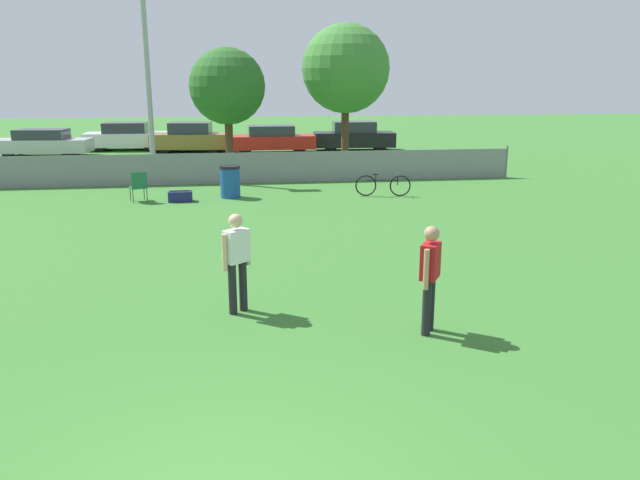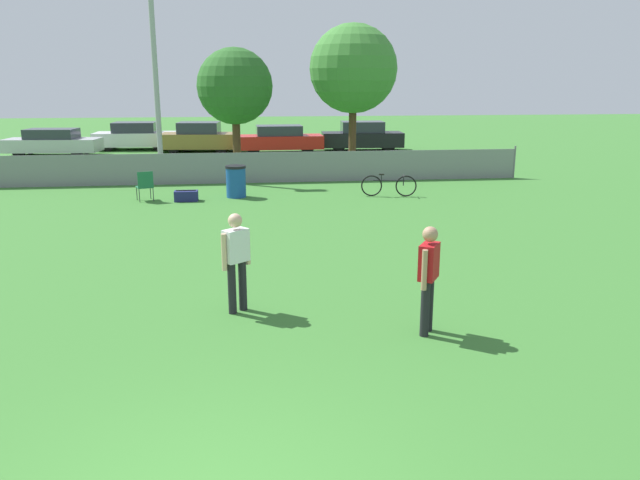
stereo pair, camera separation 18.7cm
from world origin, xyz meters
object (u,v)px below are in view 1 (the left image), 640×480
object	(u,v)px
player_receiver_white	(237,256)
tree_near_pole	(227,87)
folding_chair_sideline	(139,185)
parked_car_silver	(43,143)
player_defender_red	(430,272)
frisbee_disc	(228,256)
light_pole	(145,42)
parked_car_white	(126,137)
parked_car_red	(271,139)
trash_bin	(230,182)
tree_far_right	(346,69)
bicycle_sideline	(383,185)
gear_bag_sideline	(180,196)
parked_car_tan	(191,138)
parked_car_dark	(354,136)

from	to	relation	value
player_receiver_white	tree_near_pole	bearing A→B (deg)	51.30
folding_chair_sideline	parked_car_silver	bearing A→B (deg)	-83.27
tree_near_pole	player_defender_red	size ratio (longest dim) A/B	3.03
player_defender_red	frisbee_disc	size ratio (longest dim) A/B	5.73
player_receiver_white	parked_car_silver	distance (m)	24.42
light_pole	player_receiver_white	xyz separation A→B (m)	(3.00, -14.88, -4.04)
parked_car_silver	parked_car_white	world-z (taller)	parked_car_white
tree_near_pole	parked_car_white	bearing A→B (deg)	122.24
light_pole	parked_car_red	bearing A→B (deg)	56.95
trash_bin	parked_car_red	distance (m)	12.50
tree_far_right	folding_chair_sideline	world-z (taller)	tree_far_right
tree_near_pole	player_receiver_white	xyz separation A→B (m)	(0.12, -16.31, -2.42)
bicycle_sideline	parked_car_silver	xyz separation A→B (m)	(-13.90, 12.88, 0.29)
tree_near_pole	light_pole	bearing A→B (deg)	-153.62
gear_bag_sideline	parked_car_white	bearing A→B (deg)	104.44
player_receiver_white	parked_car_white	distance (m)	25.55
parked_car_white	player_defender_red	bearing A→B (deg)	-71.21
tree_far_right	frisbee_disc	distance (m)	14.92
bicycle_sideline	parked_car_tan	size ratio (longest dim) A/B	0.43
tree_near_pole	bicycle_sideline	world-z (taller)	tree_near_pole
tree_far_right	frisbee_disc	size ratio (longest dim) A/B	20.91
light_pole	folding_chair_sideline	xyz separation A→B (m)	(0.12, -5.00, -4.46)
trash_bin	parked_car_dark	distance (m)	14.36
gear_bag_sideline	parked_car_dark	bearing A→B (deg)	58.95
parked_car_white	player_receiver_white	bearing A→B (deg)	-76.29
folding_chair_sideline	parked_car_tan	world-z (taller)	parked_car_tan
parked_car_white	parked_car_dark	distance (m)	12.08
parked_car_white	parked_car_dark	bearing A→B (deg)	-7.98
player_defender_red	parked_car_tan	world-z (taller)	player_defender_red
gear_bag_sideline	tree_near_pole	bearing A→B (deg)	76.99
player_defender_red	frisbee_disc	xyz separation A→B (m)	(-2.93, 4.55, -0.92)
player_defender_red	parked_car_dark	xyz separation A→B (m)	(3.61, 24.25, -0.21)
folding_chair_sideline	parked_car_white	world-z (taller)	parked_car_white
tree_near_pole	tree_far_right	xyz separation A→B (m)	(4.88, 0.50, 0.70)
light_pole	bicycle_sideline	distance (m)	10.37
tree_near_pole	parked_car_silver	xyz separation A→B (m)	(-9.04, 6.32, -2.72)
bicycle_sideline	trash_bin	distance (m)	4.87
folding_chair_sideline	parked_car_white	distance (m)	15.30
frisbee_disc	parked_car_red	world-z (taller)	parked_car_red
folding_chair_sideline	trash_bin	world-z (taller)	trash_bin
bicycle_sideline	parked_car_silver	distance (m)	18.95
tree_far_right	gear_bag_sideline	world-z (taller)	tree_far_right
player_receiver_white	bicycle_sideline	bearing A→B (deg)	24.98
trash_bin	parked_car_silver	distance (m)	15.37
player_defender_red	parked_car_red	xyz separation A→B (m)	(-0.78, 23.76, -0.26)
parked_car_red	parked_car_tan	bearing A→B (deg)	163.55
tree_far_right	player_receiver_white	bearing A→B (deg)	-105.82
frisbee_disc	tree_far_right	bearing A→B (deg)	69.89
light_pole	player_defender_red	distance (m)	17.58
parked_car_white	parked_car_red	world-z (taller)	parked_car_white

